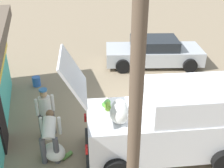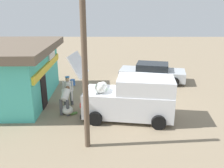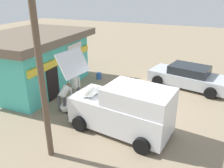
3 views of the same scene
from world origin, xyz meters
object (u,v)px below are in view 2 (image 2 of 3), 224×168
(storefront_bar, at_px, (11,72))
(vendor_standing, at_px, (68,89))
(paint_bucket, at_px, (73,82))
(parked_sedan, at_px, (152,73))
(unloaded_banana_pile, at_px, (68,110))
(customer_bending, at_px, (65,98))
(delivery_van, at_px, (131,98))

(storefront_bar, height_order, vendor_standing, storefront_bar)
(vendor_standing, height_order, paint_bucket, vendor_standing)
(parked_sedan, xyz_separation_m, paint_bucket, (-0.99, 5.44, -0.41))
(storefront_bar, bearing_deg, parked_sedan, -66.82)
(unloaded_banana_pile, bearing_deg, vendor_standing, 7.20)
(storefront_bar, relative_size, customer_bending, 5.18)
(vendor_standing, relative_size, paint_bucket, 4.05)
(parked_sedan, relative_size, vendor_standing, 2.97)
(storefront_bar, height_order, paint_bucket, storefront_bar)
(customer_bending, xyz_separation_m, paint_bucket, (4.41, 0.41, -0.61))
(vendor_standing, xyz_separation_m, unloaded_banana_pile, (-1.07, -0.14, -0.70))
(delivery_van, xyz_separation_m, customer_bending, (0.45, 3.14, -0.18))
(vendor_standing, distance_m, paint_bucket, 3.48)
(storefront_bar, distance_m, customer_bending, 3.86)
(delivery_van, distance_m, customer_bending, 3.17)
(unloaded_banana_pile, bearing_deg, parked_sedan, -42.26)
(customer_bending, bearing_deg, parked_sedan, -42.94)
(storefront_bar, relative_size, delivery_van, 1.43)
(delivery_van, distance_m, unloaded_banana_pile, 3.19)
(vendor_standing, xyz_separation_m, customer_bending, (-1.02, -0.06, -0.10))
(customer_bending, height_order, paint_bucket, customer_bending)
(storefront_bar, bearing_deg, unloaded_banana_pile, -119.16)
(delivery_van, bearing_deg, vendor_standing, 65.24)
(vendor_standing, distance_m, customer_bending, 1.03)
(parked_sedan, xyz_separation_m, customer_bending, (-5.40, 5.02, 0.20))
(parked_sedan, height_order, paint_bucket, parked_sedan)
(customer_bending, bearing_deg, vendor_standing, 3.47)
(parked_sedan, bearing_deg, unloaded_banana_pile, 137.74)
(vendor_standing, bearing_deg, customer_bending, -176.53)
(unloaded_banana_pile, bearing_deg, storefront_bar, 60.84)
(parked_sedan, xyz_separation_m, unloaded_banana_pile, (-5.45, 4.95, -0.40))
(customer_bending, distance_m, unloaded_banana_pile, 0.61)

